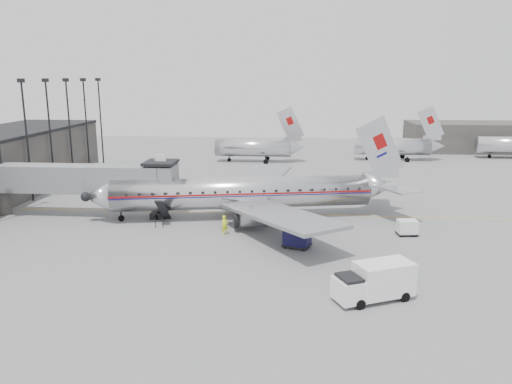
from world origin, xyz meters
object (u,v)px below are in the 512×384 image
at_px(airliner, 248,193).
at_px(service_van, 375,281).
at_px(baggage_cart_white, 407,227).
at_px(ramp_worker, 225,225).
at_px(baggage_cart_navy, 297,237).

distance_m(airliner, service_van, 23.29).
bearing_deg(service_van, airliner, 93.65).
distance_m(baggage_cart_white, ramp_worker, 18.22).
bearing_deg(baggage_cart_navy, airliner, 138.12).
distance_m(service_van, baggage_cart_navy, 12.04).
relative_size(service_van, baggage_cart_navy, 2.12).
bearing_deg(baggage_cart_white, ramp_worker, 176.50).
height_order(baggage_cart_navy, baggage_cart_white, baggage_cart_navy).
xyz_separation_m(service_van, baggage_cart_white, (5.50, 15.30, -0.59)).
distance_m(baggage_cart_navy, baggage_cart_white, 11.86).
height_order(baggage_cart_white, ramp_worker, ramp_worker).
bearing_deg(service_van, baggage_cart_white, 45.84).
bearing_deg(ramp_worker, airliner, 37.36).
distance_m(service_van, baggage_cart_white, 16.27).
height_order(airliner, baggage_cart_navy, airliner).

